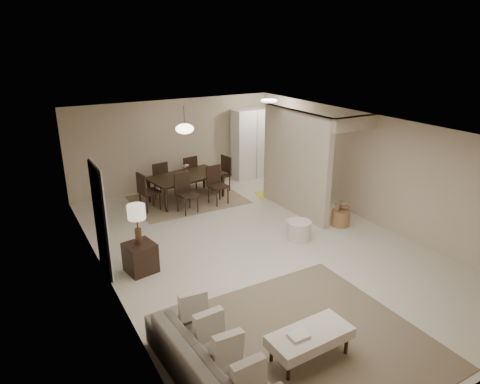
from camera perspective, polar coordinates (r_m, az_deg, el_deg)
floor at (r=8.93m, az=2.48°, el=-7.35°), size 9.00×9.00×0.00m
ceiling at (r=8.10m, az=2.74°, el=8.57°), size 9.00×9.00×0.00m
back_wall at (r=12.32m, az=-8.68°, el=6.36°), size 6.00×0.00×6.00m
left_wall at (r=7.39m, az=-17.55°, el=-3.69°), size 0.00×9.00×9.00m
right_wall at (r=10.28m, az=16.92°, el=3.00°), size 0.00×9.00×9.00m
partition at (r=10.39m, az=7.35°, el=3.89°), size 0.15×2.50×2.50m
doorway at (r=8.02m, az=-18.14°, el=-3.63°), size 0.04×0.90×2.04m
pantry_cabinet at (r=13.07m, az=1.62°, el=6.45°), size 1.20×0.55×2.10m
flush_light at (r=11.99m, az=3.89°, el=12.06°), size 0.44×0.44×0.05m
living_rug at (r=6.56m, az=8.87°, el=-18.85°), size 3.20×3.20×0.01m
sofa at (r=5.72m, az=-3.89°, el=-21.28°), size 2.28×1.00×0.65m
ottoman_bench at (r=6.08m, az=9.32°, el=-18.57°), size 1.18×0.57×0.42m
side_table at (r=8.16m, az=-13.14°, el=-8.50°), size 0.59×0.59×0.56m
table_lamp at (r=7.80m, az=-13.62°, el=-3.05°), size 0.32×0.32×0.76m
round_pouf at (r=9.27m, az=7.85°, el=-5.08°), size 0.52×0.52×0.41m
wicker_basket at (r=10.11m, az=13.26°, el=-3.39°), size 0.49×0.49×0.36m
dining_rug at (r=11.52m, az=-6.97°, el=-1.01°), size 2.80×2.10×0.01m
dining_table at (r=11.40m, az=-7.04°, el=0.57°), size 2.10×1.40×0.68m
dining_chairs at (r=11.35m, az=-7.08°, el=1.30°), size 2.69×2.12×0.99m
vase at (r=11.27m, az=-7.13°, el=2.54°), size 0.15×0.15×0.14m
yellow_mat at (r=11.88m, az=4.32°, el=-0.25°), size 0.96×0.71×0.01m
pendant_light at (r=10.98m, az=-7.39°, el=8.36°), size 0.46×0.46×0.71m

